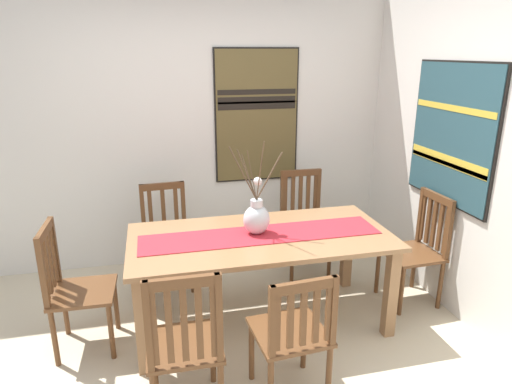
{
  "coord_description": "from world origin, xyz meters",
  "views": [
    {
      "loc": [
        -0.47,
        -2.42,
        2.02
      ],
      "look_at": [
        0.24,
        0.56,
        1.06
      ],
      "focal_mm": 31.41,
      "sensor_mm": 36.0,
      "label": 1
    }
  ],
  "objects_px": {
    "chair_2": "(166,235)",
    "chair_3": "(304,220)",
    "chair_0": "(184,343)",
    "chair_1": "(418,247)",
    "centerpiece_vase": "(256,217)",
    "chair_5": "(73,287)",
    "dining_table": "(261,247)",
    "painting_on_side_wall": "(452,134)",
    "chair_4": "(293,333)",
    "painting_on_back_wall": "(257,116)"
  },
  "relations": [
    {
      "from": "painting_on_back_wall",
      "to": "painting_on_side_wall",
      "type": "height_order",
      "value": "painting_on_back_wall"
    },
    {
      "from": "chair_2",
      "to": "dining_table",
      "type": "bearing_deg",
      "value": -49.98
    },
    {
      "from": "centerpiece_vase",
      "to": "chair_2",
      "type": "distance_m",
      "value": 1.07
    },
    {
      "from": "chair_4",
      "to": "chair_1",
      "type": "bearing_deg",
      "value": 32.41
    },
    {
      "from": "dining_table",
      "to": "chair_1",
      "type": "bearing_deg",
      "value": 0.99
    },
    {
      "from": "chair_0",
      "to": "chair_3",
      "type": "xyz_separation_m",
      "value": [
        1.25,
        1.63,
        -0.0
      ]
    },
    {
      "from": "chair_5",
      "to": "painting_on_side_wall",
      "type": "height_order",
      "value": "painting_on_side_wall"
    },
    {
      "from": "centerpiece_vase",
      "to": "chair_0",
      "type": "relative_size",
      "value": 0.76
    },
    {
      "from": "dining_table",
      "to": "chair_2",
      "type": "xyz_separation_m",
      "value": [
        -0.67,
        0.79,
        -0.16
      ]
    },
    {
      "from": "chair_2",
      "to": "chair_3",
      "type": "distance_m",
      "value": 1.28
    },
    {
      "from": "chair_0",
      "to": "painting_on_side_wall",
      "type": "relative_size",
      "value": 0.88
    },
    {
      "from": "chair_5",
      "to": "painting_on_back_wall",
      "type": "distance_m",
      "value": 2.25
    },
    {
      "from": "chair_4",
      "to": "painting_on_side_wall",
      "type": "bearing_deg",
      "value": 29.38
    },
    {
      "from": "dining_table",
      "to": "chair_2",
      "type": "bearing_deg",
      "value": 130.02
    },
    {
      "from": "centerpiece_vase",
      "to": "chair_5",
      "type": "height_order",
      "value": "centerpiece_vase"
    },
    {
      "from": "chair_0",
      "to": "painting_on_back_wall",
      "type": "distance_m",
      "value": 2.46
    },
    {
      "from": "chair_1",
      "to": "chair_3",
      "type": "xyz_separation_m",
      "value": [
        -0.72,
        0.78,
        0.01
      ]
    },
    {
      "from": "chair_1",
      "to": "painting_on_side_wall",
      "type": "xyz_separation_m",
      "value": [
        0.18,
        0.01,
        0.93
      ]
    },
    {
      "from": "chair_3",
      "to": "chair_0",
      "type": "bearing_deg",
      "value": -127.63
    },
    {
      "from": "painting_on_side_wall",
      "to": "centerpiece_vase",
      "type": "bearing_deg",
      "value": 179.84
    },
    {
      "from": "chair_0",
      "to": "painting_on_back_wall",
      "type": "height_order",
      "value": "painting_on_back_wall"
    },
    {
      "from": "centerpiece_vase",
      "to": "painting_on_back_wall",
      "type": "relative_size",
      "value": 0.57
    },
    {
      "from": "dining_table",
      "to": "chair_0",
      "type": "xyz_separation_m",
      "value": [
        -0.64,
        -0.82,
        -0.14
      ]
    },
    {
      "from": "chair_2",
      "to": "chair_4",
      "type": "relative_size",
      "value": 1.05
    },
    {
      "from": "centerpiece_vase",
      "to": "chair_4",
      "type": "relative_size",
      "value": 0.84
    },
    {
      "from": "chair_1",
      "to": "chair_5",
      "type": "xyz_separation_m",
      "value": [
        -2.67,
        -0.03,
        -0.01
      ]
    },
    {
      "from": "chair_5",
      "to": "chair_3",
      "type": "bearing_deg",
      "value": 22.65
    },
    {
      "from": "chair_1",
      "to": "chair_4",
      "type": "relative_size",
      "value": 1.07
    },
    {
      "from": "chair_2",
      "to": "chair_0",
      "type": "bearing_deg",
      "value": -88.96
    },
    {
      "from": "centerpiece_vase",
      "to": "chair_5",
      "type": "xyz_separation_m",
      "value": [
        -1.3,
        -0.04,
        -0.38
      ]
    },
    {
      "from": "chair_4",
      "to": "painting_on_side_wall",
      "type": "relative_size",
      "value": 0.8
    },
    {
      "from": "chair_4",
      "to": "chair_2",
      "type": "bearing_deg",
      "value": 111.85
    },
    {
      "from": "chair_1",
      "to": "chair_5",
      "type": "relative_size",
      "value": 1.0
    },
    {
      "from": "dining_table",
      "to": "centerpiece_vase",
      "type": "xyz_separation_m",
      "value": [
        -0.03,
        0.03,
        0.23
      ]
    },
    {
      "from": "centerpiece_vase",
      "to": "painting_on_back_wall",
      "type": "xyz_separation_m",
      "value": [
        0.29,
        1.23,
        0.56
      ]
    },
    {
      "from": "chair_4",
      "to": "chair_5",
      "type": "bearing_deg",
      "value": 147.8
    },
    {
      "from": "chair_0",
      "to": "painting_on_side_wall",
      "type": "height_order",
      "value": "painting_on_side_wall"
    },
    {
      "from": "painting_on_back_wall",
      "to": "centerpiece_vase",
      "type": "bearing_deg",
      "value": -103.39
    },
    {
      "from": "centerpiece_vase",
      "to": "chair_3",
      "type": "height_order",
      "value": "centerpiece_vase"
    },
    {
      "from": "chair_0",
      "to": "chair_2",
      "type": "bearing_deg",
      "value": 91.04
    },
    {
      "from": "dining_table",
      "to": "chair_5",
      "type": "xyz_separation_m",
      "value": [
        -1.33,
        -0.01,
        -0.15
      ]
    },
    {
      "from": "chair_3",
      "to": "chair_5",
      "type": "distance_m",
      "value": 2.11
    },
    {
      "from": "centerpiece_vase",
      "to": "chair_1",
      "type": "relative_size",
      "value": 0.78
    },
    {
      "from": "painting_on_back_wall",
      "to": "painting_on_side_wall",
      "type": "xyz_separation_m",
      "value": [
        1.26,
        -1.24,
        -0.01
      ]
    },
    {
      "from": "chair_0",
      "to": "painting_on_back_wall",
      "type": "bearing_deg",
      "value": 66.59
    },
    {
      "from": "chair_4",
      "to": "painting_on_back_wall",
      "type": "bearing_deg",
      "value": 82.4
    },
    {
      "from": "chair_0",
      "to": "painting_on_side_wall",
      "type": "bearing_deg",
      "value": 21.53
    },
    {
      "from": "painting_on_side_wall",
      "to": "chair_4",
      "type": "bearing_deg",
      "value": -150.62
    },
    {
      "from": "centerpiece_vase",
      "to": "painting_on_back_wall",
      "type": "height_order",
      "value": "painting_on_back_wall"
    },
    {
      "from": "chair_2",
      "to": "painting_on_side_wall",
      "type": "xyz_separation_m",
      "value": [
        2.19,
        -0.76,
        0.94
      ]
    }
  ]
}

